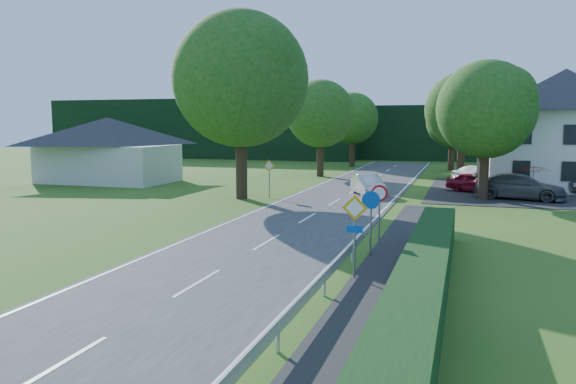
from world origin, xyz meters
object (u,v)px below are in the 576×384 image
(parked_car_red, at_px, (475,183))
(parked_car_grey, at_px, (520,187))
(streetlight, at_px, (477,127))
(motorcycle, at_px, (359,184))
(parasol, at_px, (533,181))
(moving_car, at_px, (368,185))
(parked_car_silver_a, at_px, (482,175))

(parked_car_red, xyz_separation_m, parked_car_grey, (2.61, -2.90, 0.12))
(parked_car_red, bearing_deg, streetlight, -152.89)
(motorcycle, xyz_separation_m, parasol, (11.05, 1.09, 0.46))
(moving_car, relative_size, parasol, 1.80)
(parked_car_red, relative_size, parked_car_grey, 0.72)
(parked_car_grey, distance_m, parasol, 1.71)
(motorcycle, relative_size, parasol, 0.94)
(moving_car, relative_size, parked_car_grey, 0.76)
(parked_car_silver_a, bearing_deg, motorcycle, 108.16)
(parked_car_grey, bearing_deg, parasol, -17.45)
(motorcycle, bearing_deg, parasol, -9.26)
(parked_car_grey, relative_size, parasol, 2.38)
(moving_car, xyz_separation_m, parked_car_silver_a, (7.29, 9.21, 0.04))
(streetlight, bearing_deg, parasol, 3.81)
(motorcycle, height_order, parked_car_red, parked_car_red)
(moving_car, xyz_separation_m, motorcycle, (-0.85, 1.35, -0.12))
(parked_car_silver_a, distance_m, parasol, 7.37)
(motorcycle, distance_m, parked_car_silver_a, 11.32)
(parked_car_silver_a, relative_size, parasol, 1.92)
(parasol, bearing_deg, motorcycle, -174.35)
(parasol, bearing_deg, moving_car, -166.55)
(parked_car_red, bearing_deg, parked_car_silver_a, 21.90)
(motorcycle, distance_m, parked_car_grey, 10.19)
(parked_car_red, relative_size, parked_car_silver_a, 0.89)
(parked_car_red, bearing_deg, parked_car_grey, -110.08)
(streetlight, distance_m, moving_car, 7.99)
(parked_car_red, relative_size, parasol, 1.71)
(parked_car_silver_a, relative_size, parked_car_grey, 0.81)
(streetlight, relative_size, moving_car, 1.96)
(streetlight, xyz_separation_m, parked_car_red, (0.03, 1.68, -3.76))
(streetlight, height_order, moving_car, streetlight)
(streetlight, xyz_separation_m, parked_car_grey, (2.63, -1.22, -3.64))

